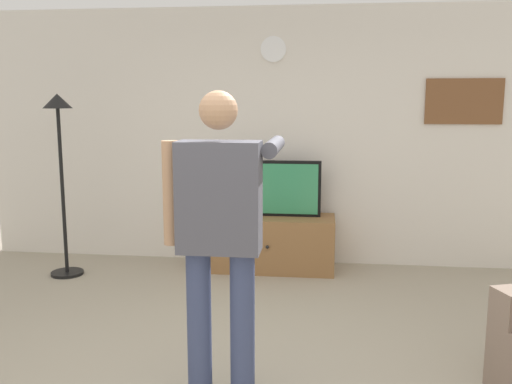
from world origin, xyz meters
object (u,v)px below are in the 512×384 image
(floor_lamp, at_px, (60,147))
(person_standing_nearer_lamp, at_px, (220,230))
(tv_stand, at_px, (270,243))
(wall_clock, at_px, (273,49))
(television, at_px, (271,188))
(framed_picture, at_px, (464,101))

(floor_lamp, xyz_separation_m, person_standing_nearer_lamp, (1.99, -2.18, -0.25))
(tv_stand, distance_m, person_standing_nearer_lamp, 2.73)
(wall_clock, distance_m, floor_lamp, 2.35)
(wall_clock, relative_size, floor_lamp, 0.14)
(television, height_order, person_standing_nearer_lamp, person_standing_nearer_lamp)
(framed_picture, bearing_deg, floor_lamp, -169.52)
(tv_stand, xyz_separation_m, person_standing_nearer_lamp, (-0.03, -2.62, 0.76))
(wall_clock, bearing_deg, tv_stand, -90.00)
(framed_picture, xyz_separation_m, floor_lamp, (-3.95, -0.73, -0.44))
(tv_stand, height_order, person_standing_nearer_lamp, person_standing_nearer_lamp)
(person_standing_nearer_lamp, bearing_deg, wall_clock, 89.40)
(floor_lamp, bearing_deg, television, 13.43)
(tv_stand, xyz_separation_m, floor_lamp, (-2.02, -0.44, 1.01))
(wall_clock, height_order, framed_picture, wall_clock)
(television, bearing_deg, framed_picture, 7.34)
(tv_stand, distance_m, floor_lamp, 2.30)
(person_standing_nearer_lamp, bearing_deg, television, 89.34)
(wall_clock, bearing_deg, television, -90.00)
(framed_picture, bearing_deg, wall_clock, -179.85)
(tv_stand, distance_m, television, 0.57)
(framed_picture, distance_m, person_standing_nearer_lamp, 3.58)
(floor_lamp, distance_m, person_standing_nearer_lamp, 2.96)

